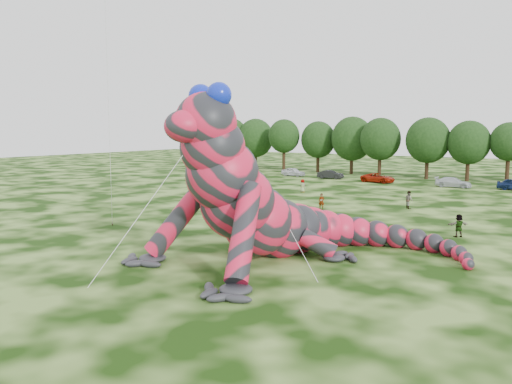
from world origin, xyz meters
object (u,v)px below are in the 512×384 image
Objects in this scene: tree_5 at (352,145)px; car_2 at (378,178)px; tree_2 at (256,144)px; spectator_4 at (303,186)px; tree_4 at (318,147)px; inflatable_gecko at (276,173)px; car_1 at (330,175)px; spectator_5 at (459,226)px; spectator_0 at (322,201)px; tree_1 at (231,143)px; tree_0 at (210,143)px; car_3 at (453,182)px; tree_3 at (284,145)px; car_0 at (293,172)px; tree_7 at (428,148)px; spectator_1 at (409,200)px; tree_6 at (380,147)px; tree_9 at (508,153)px; tree_8 at (468,151)px.

car_2 is (8.55, -10.76, -4.22)m from tree_5.
tree_2 is 6.08× the size of spectator_4.
tree_4 is 1.86× the size of car_2.
inflatable_gecko reaches higher than car_1.
spectator_0 is (-13.65, 5.72, -0.05)m from spectator_5.
tree_5 is at bearing -100.56° from spectator_5.
tree_2 is at bearing 7.58° from tree_1.
tree_2 is at bearing -35.95° from spectator_4.
tree_0 is 51.85m from car_3.
car_0 is (6.05, -7.34, -4.03)m from tree_3.
tree_2 is 7.50m from tree_3.
spectator_0 is at bearing 162.99° from car_3.
spectator_1 is at bearing -78.55° from tree_7.
tree_3 is at bearing 109.28° from spectator_0.
spectator_0 reaches higher than car_0.
spectator_0 is (32.18, -37.43, -4.04)m from tree_2.
car_2 is 23.64m from spectator_1.
tree_5 is at bearing 122.86° from inflatable_gecko.
car_1 is (31.93, -10.34, -4.09)m from tree_0.
spectator_4 reaches higher than car_3.
tree_1 is at bearing 177.46° from tree_6.
car_2 is at bearing -92.69° from spectator_4.
tree_9 is at bearing 56.14° from spectator_0.
tree_9 is at bearing -70.94° from car_0.
car_1 is 8.15m from car_2.
spectator_1 is at bearing -65.71° from tree_6.
tree_0 is 1.10× the size of tree_9.
tree_7 is at bearing -19.19° from car_2.
car_0 is at bearing 8.40° from spectator_1.
spectator_1 is at bearing 101.02° from inflatable_gecko.
tree_1 is 27.64m from car_1.
spectator_0 is (12.29, -37.10, -4.12)m from tree_5.
tree_1 is 54.59m from spectator_1.
car_2 is at bearing -116.19° from tree_7.
tree_1 is 1.02× the size of tree_2.
tree_0 is at bearing 123.51° from spectator_0.
spectator_4 reaches higher than car_2.
tree_4 is 1.04× the size of tree_9.
car_0 is (-19.59, -7.08, -4.05)m from tree_7.
tree_6 is at bearing 52.76° from car_3.
tree_2 is 36.46m from spectator_4.
spectator_1 is (18.67, -22.35, 0.21)m from car_1.
tree_5 reaches higher than tree_3.
tree_0 is 58.00m from spectator_0.
inflatable_gecko is 52.03m from car_0.
tree_9 is (6.59, 53.49, -0.76)m from inflatable_gecko.
tree_8 is at bearing -2.78° from car_3.
tree_6 is 1.06× the size of tree_8.
inflatable_gecko reaches higher than tree_6.
tree_1 is at bearing -179.13° from tree_5.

